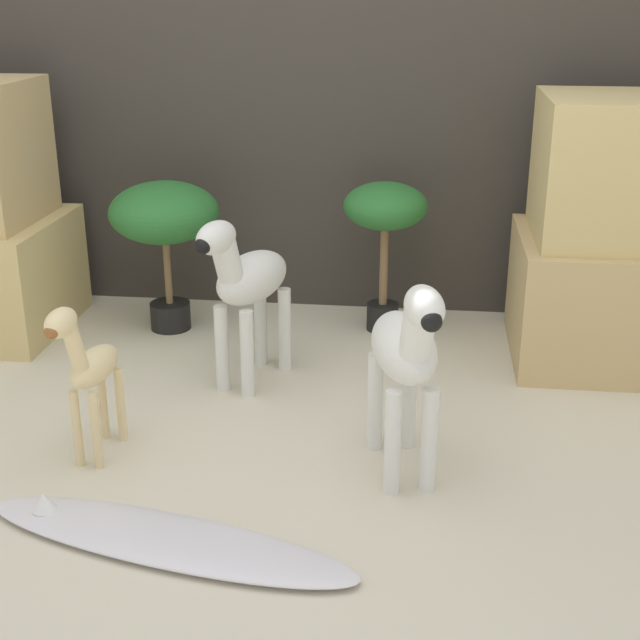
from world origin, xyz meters
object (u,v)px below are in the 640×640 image
object	(u,v)px
zebra_left	(246,281)
surfboard	(163,538)
giraffe_figurine	(88,365)
potted_palm_front	(164,219)
potted_palm_back	(385,217)
zebra_right	(407,354)

from	to	relation	value
zebra_left	surfboard	bearing A→B (deg)	-91.69
giraffe_figurine	potted_palm_front	size ratio (longest dim) A/B	0.86
potted_palm_back	zebra_left	bearing A→B (deg)	-127.15
zebra_left	potted_palm_back	world-z (taller)	zebra_left
zebra_left	surfboard	distance (m)	1.11
zebra_right	surfboard	distance (m)	0.86
giraffe_figurine	potted_palm_back	world-z (taller)	potted_palm_back
zebra_right	giraffe_figurine	xyz separation A→B (m)	(-0.97, -0.02, -0.08)
potted_palm_back	surfboard	size ratio (longest dim) A/B	0.58
zebra_right	potted_palm_front	bearing A→B (deg)	133.10
zebra_right	giraffe_figurine	world-z (taller)	zebra_right
zebra_right	zebra_left	bearing A→B (deg)	134.83
zebra_left	surfboard	size ratio (longest dim) A/B	0.60
giraffe_figurine	potted_palm_back	bearing A→B (deg)	55.83
potted_palm_front	potted_palm_back	distance (m)	0.92
giraffe_figurine	zebra_left	bearing A→B (deg)	59.02
zebra_left	giraffe_figurine	xyz separation A→B (m)	(-0.37, -0.62, -0.08)
zebra_right	giraffe_figurine	bearing A→B (deg)	-178.83
potted_palm_front	surfboard	world-z (taller)	potted_palm_front
zebra_right	zebra_left	size ratio (longest dim) A/B	1.00
zebra_left	potted_palm_front	xyz separation A→B (m)	(-0.45, 0.52, 0.09)
zebra_left	potted_palm_back	bearing A→B (deg)	52.85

